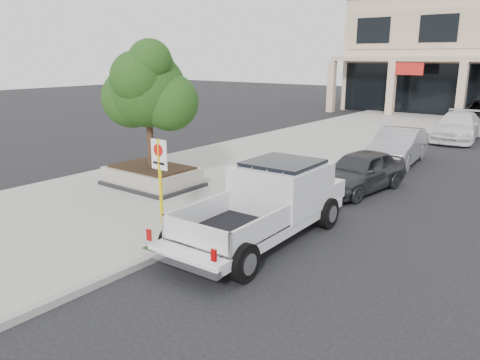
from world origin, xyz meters
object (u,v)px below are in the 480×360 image
planter (152,176)px  planter_tree (154,90)px  curb_car_b (398,147)px  curb_car_c (458,126)px  no_parking_sign (160,170)px  pickup_truck (259,205)px  curb_car_a (360,171)px

planter → planter_tree: 2.95m
curb_car_b → curb_car_c: bearing=80.3°
curb_car_b → no_parking_sign: bearing=-106.1°
no_parking_sign → curb_car_b: no_parking_sign is taller
planter → pickup_truck: 5.90m
pickup_truck → curb_car_b: 10.71m
pickup_truck → no_parking_sign: bearing=-160.7°
curb_car_b → curb_car_c: size_ratio=0.88×
curb_car_a → curb_car_c: curb_car_c is taller
planter → curb_car_c: bearing=71.0°
pickup_truck → curb_car_c: 18.52m
no_parking_sign → pickup_truck: (2.48, 0.94, -0.70)m
pickup_truck → curb_car_b: (-0.35, 10.70, -0.18)m
no_parking_sign → curb_car_c: (2.66, 19.46, -0.87)m
planter → pickup_truck: bearing=-15.7°
curb_car_b → planter: bearing=-126.0°
pickup_truck → curb_car_a: pickup_truck is taller
pickup_truck → curb_car_a: (0.10, 5.79, -0.24)m
no_parking_sign → curb_car_b: 11.87m
planter → curb_car_c: curb_car_c is taller
planter → planter_tree: size_ratio=0.80×
pickup_truck → curb_car_a: bearing=87.5°
planter_tree → pickup_truck: (5.52, -1.74, -2.48)m
curb_car_a → pickup_truck: bearing=-83.1°
planter → curb_car_a: curb_car_a is taller
planter → planter_tree: (0.13, 0.15, 2.94)m
planter_tree → curb_car_a: (5.63, 4.04, -2.72)m
curb_car_c → curb_car_a: bearing=-95.1°
pickup_truck → curb_car_b: bearing=90.4°
planter → planter_tree: planter_tree is taller
planter → curb_car_a: (5.76, 4.20, 0.22)m
planter_tree → pickup_truck: 6.30m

